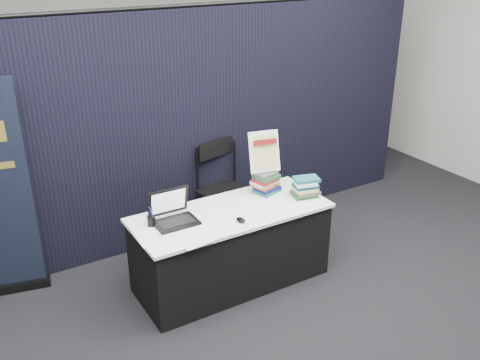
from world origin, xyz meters
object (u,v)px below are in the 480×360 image
at_px(book_stack_short, 306,187).
at_px(info_sign, 264,152).
at_px(laptop, 173,215).
at_px(book_stack_tall, 266,182).
at_px(display_table, 231,247).
at_px(stacking_chair, 225,187).

xyz_separation_m(book_stack_short, info_sign, (-0.27, 0.30, 0.31)).
distance_m(laptop, book_stack_short, 1.30).
bearing_deg(book_stack_tall, info_sign, 90.00).
relative_size(laptop, info_sign, 0.92).
height_order(display_table, stacking_chair, stacking_chair).
distance_m(display_table, laptop, 0.69).
bearing_deg(book_stack_tall, display_table, -159.63).
bearing_deg(display_table, info_sign, 23.45).
bearing_deg(book_stack_tall, book_stack_short, -44.97).
bearing_deg(laptop, book_stack_tall, 6.29).
distance_m(book_stack_tall, stacking_chair, 0.66).
xyz_separation_m(book_stack_tall, info_sign, (-0.00, 0.03, 0.30)).
xyz_separation_m(book_stack_short, stacking_chair, (-0.39, 0.87, -0.25)).
bearing_deg(laptop, display_table, -8.51).
distance_m(laptop, book_stack_tall, 1.02).
xyz_separation_m(display_table, book_stack_short, (0.77, -0.09, 0.47)).
bearing_deg(book_stack_short, info_sign, 132.01).
relative_size(book_stack_tall, book_stack_short, 1.02).
distance_m(display_table, info_sign, 0.94).
xyz_separation_m(display_table, laptop, (-0.52, 0.09, 0.44)).
bearing_deg(info_sign, stacking_chair, 113.67).
bearing_deg(display_table, book_stack_tall, 20.37).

